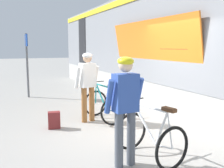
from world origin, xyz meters
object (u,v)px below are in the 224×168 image
bicycle_near_white (150,137)px  platform_sign_post (27,54)px  train_car (201,45)px  cyclist_near_in_blue (125,102)px  cyclist_far_in_white (88,81)px  backpack_on_platform (54,120)px  bicycle_far_teal (104,105)px

bicycle_near_white → platform_sign_post: 6.85m
train_car → platform_sign_post: bearing=136.7°
cyclist_near_in_blue → cyclist_far_in_white: 2.66m
train_car → bicycle_near_white: bearing=-142.9°
train_car → cyclist_near_in_blue: train_car is taller
bicycle_near_white → backpack_on_platform: bicycle_near_white is taller
train_car → backpack_on_platform: 4.67m
cyclist_near_in_blue → platform_sign_post: platform_sign_post is taller
train_car → bicycle_near_white: (-3.15, -2.38, -1.56)m
bicycle_far_teal → platform_sign_post: platform_sign_post is taller
backpack_on_platform → platform_sign_post: (-0.16, 4.26, 1.42)m
platform_sign_post → cyclist_near_in_blue: bearing=-82.9°
train_car → cyclist_near_in_blue: size_ratio=11.21×
platform_sign_post → train_car: bearing=-43.3°
bicycle_far_teal → platform_sign_post: bearing=110.1°
bicycle_near_white → cyclist_near_in_blue: bearing=-174.7°
cyclist_far_in_white → platform_sign_post: bearing=105.0°
bicycle_near_white → bicycle_far_teal: same height
cyclist_far_in_white → backpack_on_platform: (-0.92, -0.25, -0.85)m
train_car → bicycle_far_teal: size_ratio=17.42×
train_car → cyclist_far_in_white: bearing=176.3°
train_car → cyclist_far_in_white: train_car is taller
bicycle_far_teal → platform_sign_post: (-1.49, 4.07, 1.22)m
backpack_on_platform → bicycle_far_teal: bearing=16.9°
bicycle_near_white → train_car: bearing=37.1°
train_car → platform_sign_post: (-4.48, 4.23, -0.34)m
cyclist_near_in_blue → bicycle_far_teal: (0.66, 2.58, -0.65)m
train_car → cyclist_far_in_white: size_ratio=11.21×
bicycle_near_white → bicycle_far_teal: size_ratio=1.04×
bicycle_near_white → bicycle_far_teal: 2.54m
cyclist_near_in_blue → platform_sign_post: (-0.83, 6.65, 0.57)m
cyclist_near_in_blue → cyclist_far_in_white: bearing=84.8°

